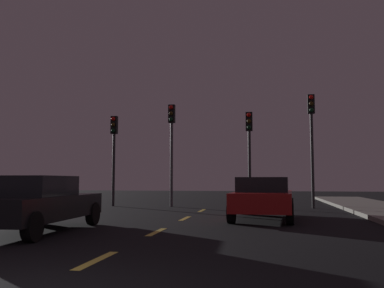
{
  "coord_description": "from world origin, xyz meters",
  "views": [
    {
      "loc": [
        2.72,
        -4.02,
        1.29
      ],
      "look_at": [
        -0.54,
        14.64,
        2.91
      ],
      "focal_mm": 39.69,
      "sensor_mm": 36.0,
      "label": 1
    }
  ],
  "objects_px": {
    "traffic_signal_far_left": "(114,142)",
    "car_adjacent_lane": "(35,203)",
    "traffic_signal_center_left": "(172,135)",
    "traffic_signal_far_right": "(312,129)",
    "traffic_signal_center_right": "(249,140)",
    "car_stopped_ahead": "(264,197)"
  },
  "relations": [
    {
      "from": "traffic_signal_far_left",
      "to": "car_adjacent_lane",
      "type": "distance_m",
      "value": 10.84
    },
    {
      "from": "traffic_signal_center_left",
      "to": "traffic_signal_far_right",
      "type": "relative_size",
      "value": 0.95
    },
    {
      "from": "traffic_signal_far_left",
      "to": "traffic_signal_far_right",
      "type": "bearing_deg",
      "value": 0.01
    },
    {
      "from": "traffic_signal_center_right",
      "to": "car_adjacent_lane",
      "type": "distance_m",
      "value": 11.8
    },
    {
      "from": "traffic_signal_far_left",
      "to": "car_stopped_ahead",
      "type": "relative_size",
      "value": 0.97
    },
    {
      "from": "traffic_signal_far_right",
      "to": "car_adjacent_lane",
      "type": "height_order",
      "value": "traffic_signal_far_right"
    },
    {
      "from": "car_stopped_ahead",
      "to": "car_adjacent_lane",
      "type": "bearing_deg",
      "value": -141.28
    },
    {
      "from": "traffic_signal_center_left",
      "to": "car_adjacent_lane",
      "type": "height_order",
      "value": "traffic_signal_center_left"
    },
    {
      "from": "traffic_signal_far_left",
      "to": "car_adjacent_lane",
      "type": "bearing_deg",
      "value": -80.15
    },
    {
      "from": "car_stopped_ahead",
      "to": "traffic_signal_far_right",
      "type": "bearing_deg",
      "value": 69.31
    },
    {
      "from": "car_adjacent_lane",
      "to": "traffic_signal_center_right",
      "type": "bearing_deg",
      "value": 64.41
    },
    {
      "from": "traffic_signal_far_left",
      "to": "car_stopped_ahead",
      "type": "height_order",
      "value": "traffic_signal_far_left"
    },
    {
      "from": "traffic_signal_far_right",
      "to": "car_adjacent_lane",
      "type": "xyz_separation_m",
      "value": [
        -7.88,
        -10.4,
        -2.97
      ]
    },
    {
      "from": "traffic_signal_center_left",
      "to": "traffic_signal_center_right",
      "type": "xyz_separation_m",
      "value": [
        3.8,
        -0.0,
        -0.31
      ]
    },
    {
      "from": "traffic_signal_center_left",
      "to": "car_stopped_ahead",
      "type": "xyz_separation_m",
      "value": [
        4.48,
        -5.86,
        -2.79
      ]
    },
    {
      "from": "traffic_signal_center_right",
      "to": "car_stopped_ahead",
      "type": "relative_size",
      "value": 0.97
    },
    {
      "from": "traffic_signal_center_left",
      "to": "traffic_signal_far_right",
      "type": "bearing_deg",
      "value": 0.0
    },
    {
      "from": "car_stopped_ahead",
      "to": "car_adjacent_lane",
      "type": "relative_size",
      "value": 1.0
    },
    {
      "from": "traffic_signal_center_left",
      "to": "car_adjacent_lane",
      "type": "xyz_separation_m",
      "value": [
        -1.18,
        -10.4,
        -2.79
      ]
    },
    {
      "from": "traffic_signal_center_right",
      "to": "car_adjacent_lane",
      "type": "xyz_separation_m",
      "value": [
        -4.98,
        -10.4,
        -2.48
      ]
    },
    {
      "from": "traffic_signal_center_left",
      "to": "traffic_signal_center_right",
      "type": "distance_m",
      "value": 3.82
    },
    {
      "from": "traffic_signal_far_left",
      "to": "traffic_signal_far_right",
      "type": "relative_size",
      "value": 0.85
    }
  ]
}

